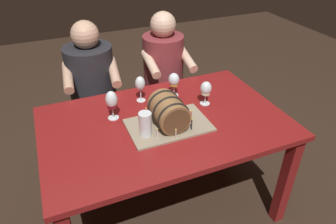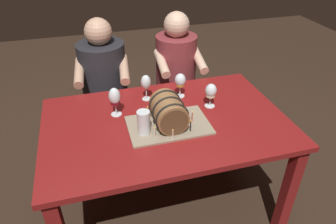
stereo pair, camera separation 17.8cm
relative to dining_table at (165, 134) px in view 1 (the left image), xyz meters
The scene contains 10 objects.
ground_plane 0.65m from the dining_table, ahead, with size 8.00×8.00×0.00m, color #332319.
dining_table is the anchor object (origin of this frame).
barrel_cake 0.20m from the dining_table, 93.47° to the right, with size 0.48×0.31×0.20m.
wine_glass_red 0.39m from the dining_table, 151.76° to the left, with size 0.07×0.07×0.19m.
wine_glass_empty 0.37m from the dining_table, 101.58° to the left, with size 0.07×0.07×0.18m.
wine_glass_amber 0.38m from the dining_table, 56.67° to the left, with size 0.07×0.07×0.17m.
wine_glass_white 0.39m from the dining_table, 14.69° to the left, with size 0.07×0.07×0.16m.
beer_pint 0.25m from the dining_table, 148.35° to the right, with size 0.07×0.07×0.15m.
person_seated_left 0.83m from the dining_table, 111.32° to the left, with size 0.43×0.51×1.19m.
person_seated_right 0.83m from the dining_table, 68.70° to the left, with size 0.38×0.47×1.19m.
Camera 1 is at (-0.58, -1.44, 1.83)m, focal length 33.03 mm.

